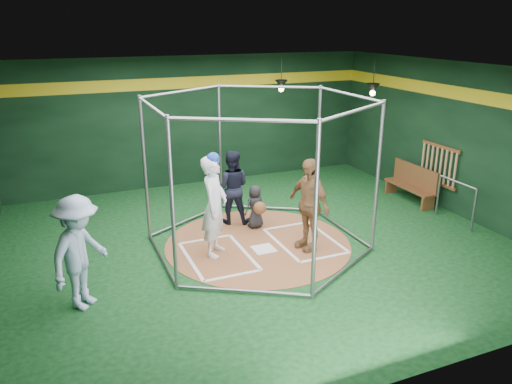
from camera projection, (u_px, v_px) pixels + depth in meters
name	position (u px, v px, depth m)	size (l,w,h in m)	color
room_shell	(258.00, 162.00, 9.70)	(10.10, 9.10, 3.53)	#0B3413
clay_disc	(258.00, 244.00, 10.26)	(3.80, 3.80, 0.01)	#935935
home_plate	(264.00, 249.00, 10.00)	(0.43, 0.43, 0.01)	white
batter_box_left	(218.00, 256.00, 9.69)	(1.17, 1.77, 0.01)	white
batter_box_right	(304.00, 240.00, 10.39)	(1.17, 1.77, 0.01)	white
batting_cage	(258.00, 174.00, 9.78)	(4.05, 4.67, 3.00)	gray
bat_rack	(439.00, 165.00, 12.07)	(0.07, 1.25, 0.98)	brown
pendant_lamp_near	(281.00, 84.00, 13.32)	(0.34, 0.34, 0.90)	black
pendant_lamp_far	(373.00, 88.00, 12.58)	(0.34, 0.34, 0.90)	black
batter_figure	(214.00, 205.00, 9.50)	(0.80, 0.86, 2.05)	silver
visitor_leopard	(309.00, 204.00, 9.78)	(1.09, 0.45, 1.86)	#B3814D
catcher_figure	(256.00, 207.00, 10.90)	(0.52, 0.59, 0.97)	black
umpire	(232.00, 187.00, 11.09)	(0.81, 0.63, 1.67)	black
bystander_blue	(79.00, 253.00, 7.75)	(1.21, 0.69, 1.87)	#ACC3E3
dugout_bench	(412.00, 183.00, 12.60)	(0.37, 1.60, 0.93)	brown
steel_railing	(456.00, 195.00, 11.15)	(0.05, 1.14, 0.99)	gray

